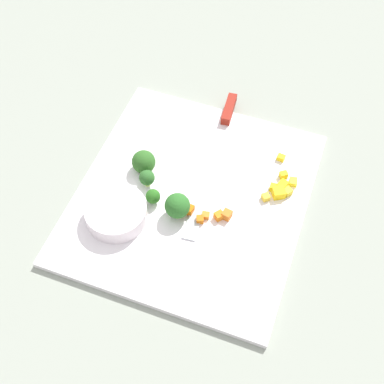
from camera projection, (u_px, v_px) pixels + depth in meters
ground_plane at (192, 199)px, 0.91m from camera, size 4.00×4.00×0.00m
cutting_board at (192, 197)px, 0.90m from camera, size 0.42×0.39×0.01m
prep_bowl at (116, 213)px, 0.86m from camera, size 0.10×0.10×0.03m
chef_knife at (219, 138)px, 0.96m from camera, size 0.33×0.05×0.02m
carrot_dice_0 at (200, 219)px, 0.86m from camera, size 0.02×0.02×0.01m
carrot_dice_1 at (219, 216)px, 0.86m from camera, size 0.02×0.02×0.01m
carrot_dice_2 at (177, 208)px, 0.87m from camera, size 0.01×0.01×0.01m
carrot_dice_3 at (206, 215)px, 0.87m from camera, size 0.01×0.01×0.01m
carrot_dice_4 at (189, 210)px, 0.87m from camera, size 0.02×0.02×0.02m
carrot_dice_5 at (227, 215)px, 0.86m from camera, size 0.02×0.02×0.02m
pepper_dice_0 at (279, 193)px, 0.89m from camera, size 0.03×0.03×0.02m
pepper_dice_1 at (266, 197)px, 0.89m from camera, size 0.02×0.02×0.01m
pepper_dice_2 at (273, 188)px, 0.90m from camera, size 0.01×0.01×0.01m
pepper_dice_3 at (283, 175)px, 0.91m from camera, size 0.02×0.02×0.01m
pepper_dice_4 at (293, 182)px, 0.91m from camera, size 0.02×0.02×0.01m
pepper_dice_5 at (281, 158)px, 0.94m from camera, size 0.01×0.01×0.01m
pepper_dice_6 at (282, 186)px, 0.90m from camera, size 0.02×0.02×0.02m
pepper_dice_7 at (287, 192)px, 0.89m from camera, size 0.02×0.02×0.01m
broccoli_floret_0 at (177, 206)px, 0.85m from camera, size 0.04×0.04×0.05m
broccoli_floret_1 at (147, 178)px, 0.89m from camera, size 0.03×0.03×0.03m
broccoli_floret_2 at (153, 197)px, 0.87m from camera, size 0.03×0.03×0.03m
broccoli_floret_3 at (144, 162)px, 0.91m from camera, size 0.04×0.04×0.04m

